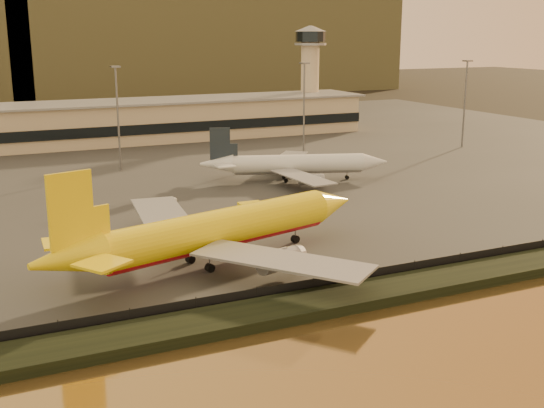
# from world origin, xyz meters

# --- Properties ---
(ground) EXTENTS (900.00, 900.00, 0.00)m
(ground) POSITION_xyz_m (0.00, 0.00, 0.00)
(ground) COLOR black
(ground) RESTS_ON ground
(embankment) EXTENTS (320.00, 7.00, 1.40)m
(embankment) POSITION_xyz_m (0.00, -17.00, 0.70)
(embankment) COLOR black
(embankment) RESTS_ON ground
(tarmac) EXTENTS (320.00, 220.00, 0.20)m
(tarmac) POSITION_xyz_m (0.00, 95.00, 0.10)
(tarmac) COLOR #2D2D2D
(tarmac) RESTS_ON ground
(perimeter_fence) EXTENTS (300.00, 0.05, 2.20)m
(perimeter_fence) POSITION_xyz_m (0.00, -13.00, 1.30)
(perimeter_fence) COLOR black
(perimeter_fence) RESTS_ON tarmac
(terminal_building) EXTENTS (202.00, 25.00, 12.60)m
(terminal_building) POSITION_xyz_m (-14.52, 125.55, 6.25)
(terminal_building) COLOR #C8AE8B
(terminal_building) RESTS_ON tarmac
(control_tower) EXTENTS (11.20, 11.20, 35.50)m
(control_tower) POSITION_xyz_m (70.00, 131.00, 21.66)
(control_tower) COLOR #C8AE8B
(control_tower) RESTS_ON tarmac
(apron_light_masts) EXTENTS (152.20, 12.20, 25.40)m
(apron_light_masts) POSITION_xyz_m (15.00, 75.00, 15.70)
(apron_light_masts) COLOR slate
(apron_light_masts) RESTS_ON tarmac
(dhl_cargo_jet) EXTENTS (54.96, 52.67, 16.64)m
(dhl_cargo_jet) POSITION_xyz_m (-13.01, 4.09, 5.17)
(dhl_cargo_jet) COLOR yellow
(dhl_cargo_jet) RESTS_ON tarmac
(white_narrowbody_jet) EXTENTS (42.38, 40.26, 12.49)m
(white_narrowbody_jet) POSITION_xyz_m (23.71, 51.02, 3.93)
(white_narrowbody_jet) COLOR white
(white_narrowbody_jet) RESTS_ON tarmac
(gse_vehicle_yellow) EXTENTS (4.41, 2.09, 1.96)m
(gse_vehicle_yellow) POSITION_xyz_m (3.03, 29.16, 1.18)
(gse_vehicle_yellow) COLOR yellow
(gse_vehicle_yellow) RESTS_ON tarmac
(gse_vehicle_white) EXTENTS (3.74, 2.35, 1.56)m
(gse_vehicle_white) POSITION_xyz_m (-9.96, 39.82, 0.98)
(gse_vehicle_white) COLOR white
(gse_vehicle_white) RESTS_ON tarmac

